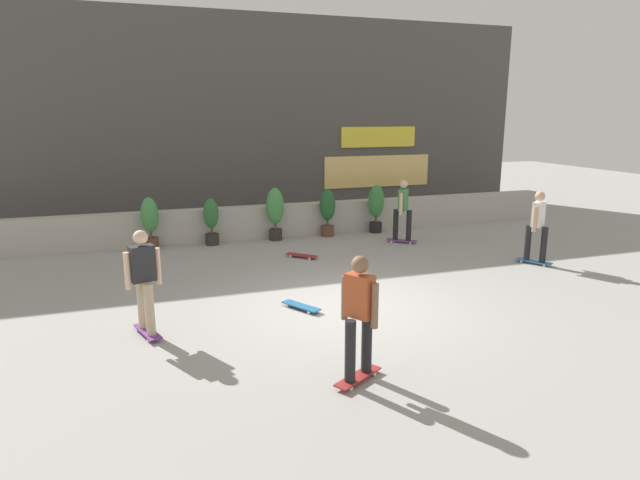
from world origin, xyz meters
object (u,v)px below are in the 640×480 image
potted_plant_0 (150,220)px  skateboard_near_camera (302,255)px  skater_by_wall_right (359,313)px  skater_far_right (537,224)px  skateboard_aside (301,306)px  potted_plant_1 (211,220)px  skater_foreground (403,208)px  potted_plant_3 (328,210)px  potted_plant_4 (376,205)px  skater_by_wall_left (144,278)px  potted_plant_2 (275,210)px

potted_plant_0 → skateboard_near_camera: 4.03m
skater_by_wall_right → skater_far_right: bearing=32.8°
skater_far_right → skateboard_aside: (-5.99, -1.11, -0.88)m
potted_plant_1 → skater_far_right: (6.80, -4.33, 0.27)m
potted_plant_0 → skater_foreground: 6.58m
skater_far_right → skateboard_near_camera: 5.51m
potted_plant_3 → potted_plant_4: size_ratio=0.96×
potted_plant_3 → skater_by_wall_left: bearing=-131.3°
potted_plant_1 → skater_by_wall_left: size_ratio=0.73×
potted_plant_0 → potted_plant_3: size_ratio=1.00×
skater_by_wall_right → skater_by_wall_left: bearing=136.0°
skater_far_right → skateboard_aside: bearing=-169.5°
skater_by_wall_right → skater_far_right: size_ratio=1.00×
potted_plant_1 → potted_plant_3: potted_plant_3 is taller
potted_plant_4 → skater_by_wall_right: 9.17m
skateboard_near_camera → skateboard_aside: (-1.05, -3.40, 0.00)m
skateboard_near_camera → skateboard_aside: same height
potted_plant_2 → skater_far_right: bearing=-40.6°
potted_plant_4 → skater_foreground: bearing=-85.0°
potted_plant_0 → skater_foreground: bearing=-12.5°
potted_plant_0 → skater_far_right: (8.34, -4.33, 0.18)m
potted_plant_0 → skateboard_aside: bearing=-66.7°
skater_foreground → skater_far_right: bearing=-56.7°
potted_plant_1 → potted_plant_3: (3.26, 0.00, 0.09)m
skateboard_near_camera → skateboard_aside: 3.55m
potted_plant_1 → potted_plant_3: 3.26m
potted_plant_1 → potted_plant_4: 4.75m
skater_by_wall_left → skateboard_near_camera: size_ratio=2.38×
potted_plant_2 → skater_by_wall_right: skater_by_wall_right is taller
skater_by_wall_left → skateboard_aside: bearing=7.2°
potted_plant_4 → skater_by_wall_left: skater_by_wall_left is taller
potted_plant_0 → potted_plant_2: 3.28m
potted_plant_1 → skater_far_right: skater_far_right is taller
potted_plant_2 → potted_plant_4: potted_plant_2 is taller
potted_plant_1 → potted_plant_3: bearing=0.0°
potted_plant_0 → potted_plant_4: potted_plant_4 is taller
skater_foreground → skateboard_near_camera: (-3.02, -0.63, -0.88)m
skater_by_wall_left → potted_plant_1: bearing=72.5°
skater_by_wall_left → skater_by_wall_right: bearing=-44.0°
potted_plant_4 → skater_by_wall_left: size_ratio=0.82×
potted_plant_1 → skateboard_aside: size_ratio=1.56×
potted_plant_2 → skater_by_wall_right: bearing=-96.9°
potted_plant_4 → skateboard_aside: 6.77m
potted_plant_2 → skater_foreground: skater_foreground is taller
potted_plant_2 → skateboard_near_camera: bearing=-86.6°
potted_plant_1 → skater_by_wall_right: 8.27m
potted_plant_1 → skater_by_wall_right: (0.73, -8.24, 0.27)m
skateboard_aside → skater_foreground: bearing=44.7°
potted_plant_4 → potted_plant_3: bearing=180.0°
potted_plant_1 → skater_by_wall_right: bearing=-84.9°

